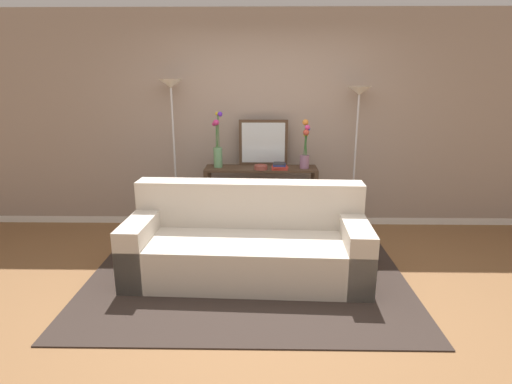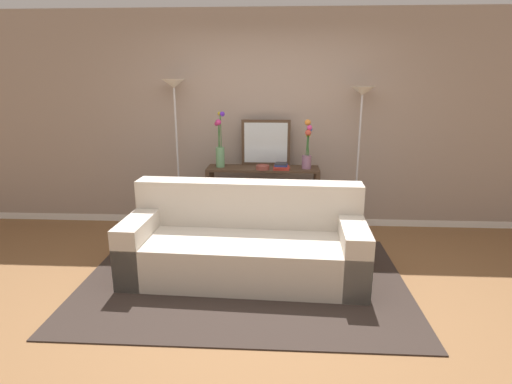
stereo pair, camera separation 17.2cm
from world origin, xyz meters
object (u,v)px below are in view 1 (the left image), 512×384
object	(u,v)px
vase_tall_flowers	(218,149)
floor_lamp_left	(172,114)
wall_mirror	(263,143)
book_row_under_console	(237,227)
vase_short_flowers	(305,149)
couch	(248,244)
fruit_bowl	(261,167)
book_stack	(280,166)
console_table	(261,188)
floor_lamp_right	(358,119)

from	to	relation	value
vase_tall_flowers	floor_lamp_left	bearing A→B (deg)	174.99
wall_mirror	book_row_under_console	world-z (taller)	wall_mirror
vase_tall_flowers	vase_short_flowers	xyz separation A→B (m)	(1.05, -0.04, 0.01)
couch	floor_lamp_left	xyz separation A→B (m)	(-0.94, 1.22, 1.16)
vase_short_flowers	fruit_bowl	bearing A→B (deg)	-170.84
book_row_under_console	fruit_bowl	bearing A→B (deg)	-19.79
book_stack	floor_lamp_left	bearing A→B (deg)	173.16
vase_short_flowers	fruit_bowl	distance (m)	0.57
console_table	floor_lamp_right	size ratio (longest dim) A/B	0.76
book_row_under_console	console_table	bearing A→B (deg)	0.00
floor_lamp_left	vase_short_flowers	distance (m)	1.64
floor_lamp_left	floor_lamp_right	size ratio (longest dim) A/B	1.04
console_table	floor_lamp_right	distance (m)	1.42
console_table	book_row_under_console	distance (m)	0.60
vase_short_flowers	floor_lamp_left	bearing A→B (deg)	177.00
book_row_under_console	wall_mirror	bearing A→B (deg)	23.88
floor_lamp_right	fruit_bowl	size ratio (longest dim) A/B	11.33
floor_lamp_left	vase_tall_flowers	xyz separation A→B (m)	(0.54, -0.05, -0.41)
wall_mirror	floor_lamp_left	bearing A→B (deg)	-175.34
floor_lamp_right	wall_mirror	size ratio (longest dim) A/B	2.98
console_table	floor_lamp_left	bearing A→B (deg)	176.83
floor_lamp_right	book_stack	distance (m)	1.08
book_stack	vase_tall_flowers	bearing A→B (deg)	171.84
floor_lamp_right	vase_tall_flowers	world-z (taller)	floor_lamp_right
couch	book_row_under_console	bearing A→B (deg)	98.89
floor_lamp_right	fruit_bowl	bearing A→B (deg)	-171.65
wall_mirror	vase_short_flowers	bearing A→B (deg)	-19.03
console_table	fruit_bowl	xyz separation A→B (m)	(-0.00, -0.11, 0.28)
vase_short_flowers	book_stack	world-z (taller)	vase_short_flowers
vase_tall_flowers	book_stack	xyz separation A→B (m)	(0.75, -0.11, -0.19)
floor_lamp_left	book_row_under_console	size ratio (longest dim) A/B	3.75
vase_tall_flowers	book_row_under_console	xyz separation A→B (m)	(0.22, -0.01, -1.00)
fruit_bowl	book_stack	distance (m)	0.22
console_table	wall_mirror	bearing A→B (deg)	79.41
vase_short_flowers	couch	bearing A→B (deg)	-119.79
couch	vase_short_flowers	distance (m)	1.51
floor_lamp_right	book_row_under_console	xyz separation A→B (m)	(-1.45, -0.06, -1.35)
vase_tall_flowers	fruit_bowl	bearing A→B (deg)	-13.07
vase_tall_flowers	book_stack	distance (m)	0.78
book_stack	book_row_under_console	distance (m)	0.97
couch	vase_tall_flowers	bearing A→B (deg)	108.78
couch	book_row_under_console	world-z (taller)	couch
fruit_bowl	couch	bearing A→B (deg)	-96.67
couch	vase_tall_flowers	world-z (taller)	vase_tall_flowers
vase_short_flowers	fruit_bowl	xyz separation A→B (m)	(-0.53, -0.09, -0.21)
vase_tall_flowers	fruit_bowl	size ratio (longest dim) A/B	4.23
book_row_under_console	book_stack	bearing A→B (deg)	-10.23
console_table	vase_short_flowers	size ratio (longest dim) A/B	2.34
vase_short_flowers	wall_mirror	bearing A→B (deg)	160.97
wall_mirror	vase_tall_flowers	bearing A→B (deg)	-166.12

